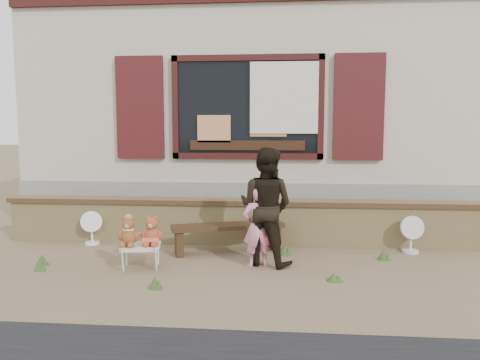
# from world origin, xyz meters

# --- Properties ---
(ground) EXTENTS (80.00, 80.00, 0.00)m
(ground) POSITION_xyz_m (0.00, 0.00, 0.00)
(ground) COLOR brown
(ground) RESTS_ON ground
(shopfront) EXTENTS (8.04, 5.13, 4.00)m
(shopfront) POSITION_xyz_m (0.00, 4.49, 2.00)
(shopfront) COLOR #A29783
(shopfront) RESTS_ON ground
(brick_wall) EXTENTS (7.10, 0.36, 0.67)m
(brick_wall) POSITION_xyz_m (0.00, 1.00, 0.34)
(brick_wall) COLOR tan
(brick_wall) RESTS_ON ground
(bench) EXTENTS (1.57, 0.80, 0.40)m
(bench) POSITION_xyz_m (-0.16, 0.51, 0.29)
(bench) COLOR #301F11
(bench) RESTS_ON ground
(folding_chair) EXTENTS (0.53, 0.49, 0.28)m
(folding_chair) POSITION_xyz_m (-1.14, -0.31, 0.26)
(folding_chair) COLOR beige
(folding_chair) RESTS_ON ground
(teddy_bear_left) EXTENTS (0.31, 0.28, 0.37)m
(teddy_bear_left) POSITION_xyz_m (-1.28, -0.33, 0.47)
(teddy_bear_left) COLOR brown
(teddy_bear_left) RESTS_ON folding_chair
(teddy_bear_right) EXTENTS (0.31, 0.28, 0.37)m
(teddy_bear_right) POSITION_xyz_m (-1.01, -0.28, 0.47)
(teddy_bear_right) COLOR brown
(teddy_bear_right) RESTS_ON folding_chair
(child) EXTENTS (0.43, 0.36, 1.01)m
(child) POSITION_xyz_m (0.28, -0.12, 0.50)
(child) COLOR pink
(child) RESTS_ON ground
(adult) EXTENTS (0.88, 0.79, 1.48)m
(adult) POSITION_xyz_m (0.38, -0.01, 0.74)
(adult) COLOR black
(adult) RESTS_ON ground
(fan_left) EXTENTS (0.32, 0.21, 0.50)m
(fan_left) POSITION_xyz_m (-2.22, 0.78, 0.25)
(fan_left) COLOR white
(fan_left) RESTS_ON ground
(fan_right) EXTENTS (0.33, 0.22, 0.52)m
(fan_right) POSITION_xyz_m (2.36, 0.71, 0.26)
(fan_right) COLOR silver
(fan_right) RESTS_ON ground
(grass_tufts) EXTENTS (4.49, 1.62, 0.13)m
(grass_tufts) POSITION_xyz_m (-0.13, -0.20, 0.06)
(grass_tufts) COLOR #335020
(grass_tufts) RESTS_ON ground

